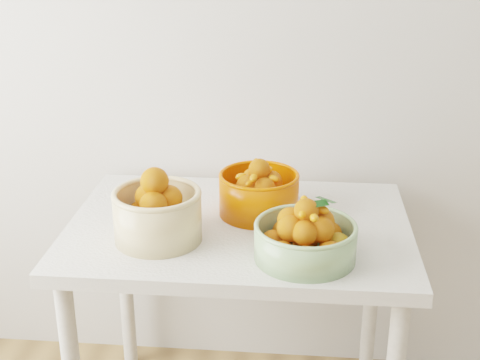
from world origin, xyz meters
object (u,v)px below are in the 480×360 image
at_px(bowl_orange, 259,192).
at_px(bowl_green, 306,237).
at_px(table, 239,252).
at_px(bowl_cream, 158,213).

bearing_deg(bowl_orange, bowl_green, -62.51).
distance_m(table, bowl_green, 0.32).
relative_size(bowl_cream, bowl_green, 1.01).
bearing_deg(bowl_orange, table, -125.57).
distance_m(bowl_green, bowl_orange, 0.30).
relative_size(bowl_green, bowl_orange, 0.99).
xyz_separation_m(bowl_green, bowl_orange, (-0.14, 0.27, 0.01)).
distance_m(bowl_cream, bowl_orange, 0.33).
bearing_deg(bowl_cream, bowl_green, -10.25).
bearing_deg(table, bowl_green, -45.35).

